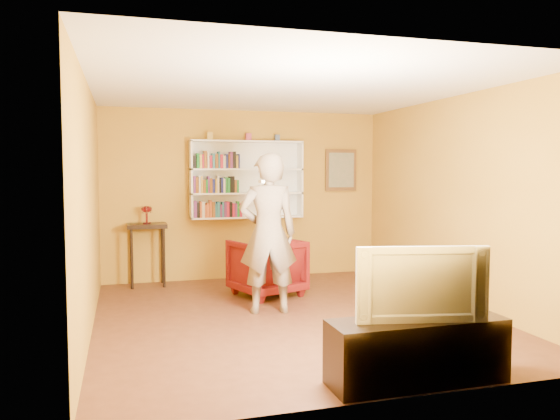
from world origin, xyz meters
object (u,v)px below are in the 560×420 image
object	(u,v)px
bookshelf	(246,180)
tv_cabinet	(417,351)
person	(268,233)
ruby_lustre	(147,211)
armchair	(267,267)
television	(418,282)
console_table	(147,234)

from	to	relation	value
bookshelf	tv_cabinet	world-z (taller)	bookshelf
person	tv_cabinet	xyz separation A→B (m)	(0.60, -2.50, -0.71)
bookshelf	ruby_lustre	world-z (taller)	bookshelf
armchair	person	xyz separation A→B (m)	(-0.22, -0.90, 0.58)
person	television	xyz separation A→B (m)	(0.60, -2.50, -0.14)
tv_cabinet	ruby_lustre	bearing A→B (deg)	113.44
ruby_lustre	person	xyz separation A→B (m)	(1.35, -2.00, -0.16)
armchair	person	world-z (taller)	person
console_table	ruby_lustre	world-z (taller)	ruby_lustre
armchair	person	distance (m)	1.09
bookshelf	person	size ratio (longest dim) A/B	0.92
bookshelf	armchair	bearing A→B (deg)	-89.59
console_table	bookshelf	bearing A→B (deg)	5.83
television	tv_cabinet	bearing A→B (deg)	11.93
console_table	armchair	bearing A→B (deg)	-34.97
person	armchair	bearing A→B (deg)	-97.12
console_table	television	bearing A→B (deg)	-66.56
console_table	ruby_lustre	bearing A→B (deg)	146.31
bookshelf	person	xyz separation A→B (m)	(-0.21, -2.16, -0.62)
ruby_lustre	television	world-z (taller)	ruby_lustre
tv_cabinet	armchair	bearing A→B (deg)	96.36
tv_cabinet	television	bearing A→B (deg)	180.00
console_table	television	world-z (taller)	television
television	armchair	bearing A→B (deg)	108.29
bookshelf	ruby_lustre	bearing A→B (deg)	-174.17
person	bookshelf	bearing A→B (deg)	-89.02
ruby_lustre	television	xyz separation A→B (m)	(1.95, -4.50, -0.30)
bookshelf	console_table	bearing A→B (deg)	-174.17
armchair	tv_cabinet	xyz separation A→B (m)	(0.38, -3.40, -0.13)
armchair	tv_cabinet	world-z (taller)	armchair
armchair	console_table	bearing A→B (deg)	-53.96
television	bookshelf	bearing A→B (deg)	106.69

